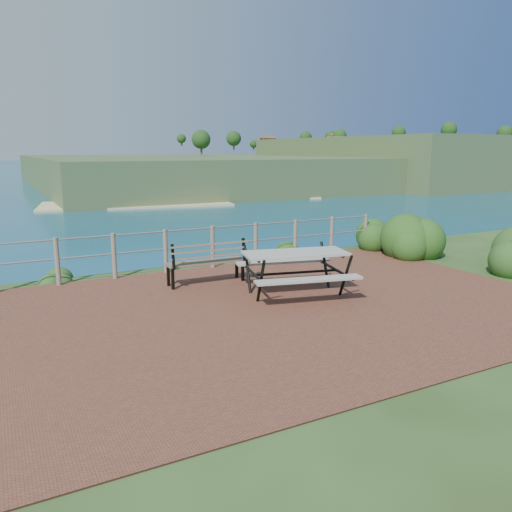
% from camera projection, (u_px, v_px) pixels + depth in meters
% --- Properties ---
extents(ground, '(10.00, 7.00, 0.12)m').
position_uv_depth(ground, '(285.00, 306.00, 9.00)').
color(ground, brown).
rests_on(ground, ground).
extents(ocean, '(1200.00, 1200.00, 0.00)m').
position_uv_depth(ocean, '(4.00, 158.00, 182.28)').
color(ocean, '#15667F').
rests_on(ocean, ground).
extents(safety_railing, '(9.40, 0.10, 1.00)m').
position_uv_depth(safety_railing, '(213.00, 244.00, 11.78)').
color(safety_railing, '#6B5B4C').
rests_on(safety_railing, ground).
extents(distant_bay, '(290.00, 232.36, 24.00)m').
position_uv_depth(distant_bay, '(369.00, 158.00, 263.39)').
color(distant_bay, '#39582C').
rests_on(distant_bay, ground).
extents(picnic_table, '(2.10, 1.68, 0.83)m').
position_uv_depth(picnic_table, '(295.00, 268.00, 9.58)').
color(picnic_table, gray).
rests_on(picnic_table, ground).
extents(park_bench, '(1.67, 0.46, 0.94)m').
position_uv_depth(park_bench, '(206.00, 255.00, 10.35)').
color(park_bench, brown).
rests_on(park_bench, ground).
extents(shrub_right_front, '(1.35, 1.35, 1.92)m').
position_uv_depth(shrub_right_front, '(417.00, 259.00, 12.92)').
color(shrub_right_front, '#1B4615').
rests_on(shrub_right_front, ground).
extents(shrub_right_edge, '(0.98, 0.98, 1.40)m').
position_uv_depth(shrub_right_edge, '(370.00, 249.00, 14.23)').
color(shrub_right_edge, '#1B4615').
rests_on(shrub_right_edge, ground).
extents(shrub_lip_west, '(0.66, 0.66, 0.36)m').
position_uv_depth(shrub_lip_west, '(60.00, 279.00, 10.86)').
color(shrub_lip_west, '#284A1B').
rests_on(shrub_lip_west, ground).
extents(shrub_lip_east, '(0.88, 0.88, 0.67)m').
position_uv_depth(shrub_lip_east, '(285.00, 256.00, 13.28)').
color(shrub_lip_east, '#1B4615').
rests_on(shrub_lip_east, ground).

